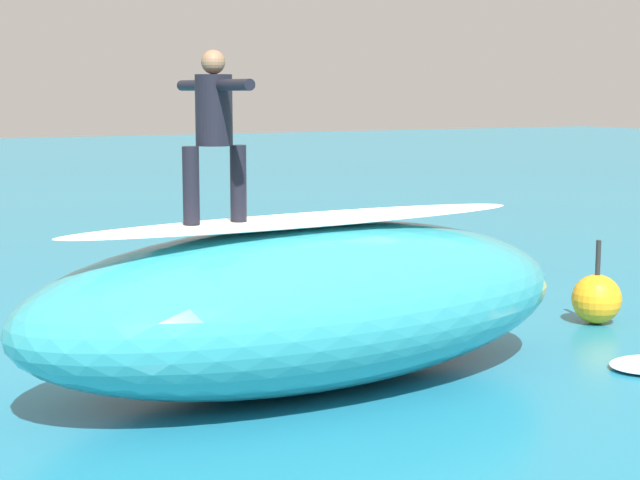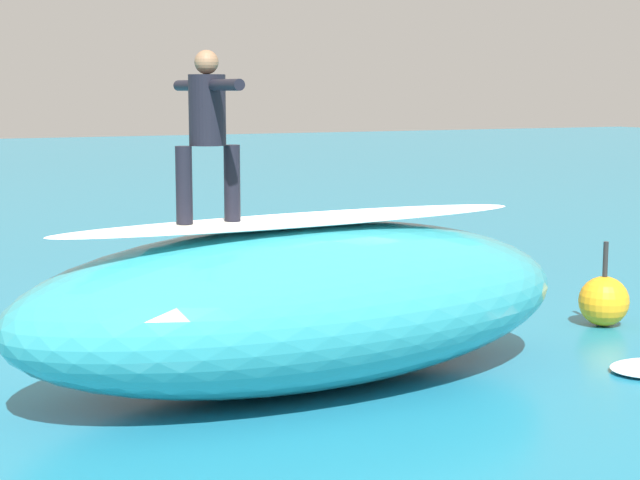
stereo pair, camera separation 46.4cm
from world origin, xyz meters
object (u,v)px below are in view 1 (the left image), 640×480
surfer_paddling (405,304)px  surfboard_paddling (396,316)px  surfboard_riding (216,227)px  buoy_marker (597,299)px  surfer_riding (214,123)px

surfer_paddling → surfboard_paddling: bearing=-0.0°
surfboard_riding → buoy_marker: size_ratio=1.88×
surfboard_paddling → surfer_paddling: size_ratio=1.62×
surfer_riding → surfboard_paddling: (-3.63, -2.28, -2.76)m
surfboard_riding → buoy_marker: 6.10m
surfboard_riding → surfer_riding: surfer_riding is taller
surfboard_riding → surfer_riding: (0.00, 0.00, 1.04)m
surfer_paddling → buoy_marker: (-2.15, 1.45, 0.12)m
buoy_marker → surfer_riding: bearing=7.4°
buoy_marker → surfboard_riding: bearing=7.4°
surfboard_riding → surfer_paddling: 4.61m
surfboard_riding → buoy_marker: (-5.88, -0.77, -1.44)m
buoy_marker → surfboard_paddling: bearing=-33.8°
surfer_riding → surfboard_paddling: bearing=-149.3°
surfboard_riding → buoy_marker: surfboard_riding is taller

